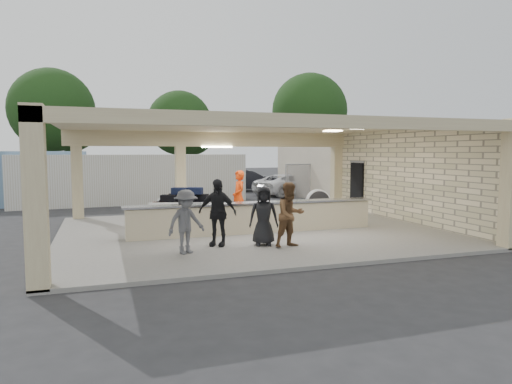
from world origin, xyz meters
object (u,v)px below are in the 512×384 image
object	(u,v)px
car_white_b	(337,179)
car_dark	(248,180)
passenger_b	(217,212)
passenger_a	(290,215)
baggage_handler	(239,197)
container_white	(133,179)
luggage_cart	(184,204)
baggage_counter	(255,217)
drum_fan	(318,202)
car_white_a	(289,184)
passenger_d	(264,216)
passenger_c	(186,222)

from	to	relation	value
car_white_b	car_dark	xyz separation A→B (m)	(-6.21, 1.27, -0.03)
passenger_b	passenger_a	bearing A→B (deg)	10.35
baggage_handler	container_white	size ratio (longest dim) A/B	0.16
luggage_cart	car_white_b	size ratio (longest dim) A/B	0.53
baggage_counter	car_white_b	xyz separation A→B (m)	(11.17, 14.87, 0.17)
passenger_b	container_white	size ratio (longest dim) A/B	0.16
drum_fan	container_white	bearing A→B (deg)	143.04
baggage_handler	car_dark	world-z (taller)	baggage_handler
passenger_a	car_white_b	bearing A→B (deg)	45.88
car_white_a	container_white	xyz separation A→B (m)	(-9.49, -1.65, 0.62)
baggage_counter	container_white	size ratio (longest dim) A/B	0.70
baggage_counter	baggage_handler	distance (m)	1.88
luggage_cart	car_white_b	xyz separation A→B (m)	(13.02, 12.44, -0.05)
baggage_handler	luggage_cart	bearing A→B (deg)	-110.41
luggage_cart	car_white_b	bearing A→B (deg)	63.14
drum_fan	car_white_a	size ratio (longest dim) A/B	0.23
passenger_a	container_white	distance (m)	13.71
luggage_cart	drum_fan	xyz separation A→B (m)	(5.47, 0.34, -0.14)
passenger_b	passenger_d	bearing A→B (deg)	18.42
passenger_a	passenger_d	distance (m)	0.76
baggage_counter	baggage_handler	size ratio (longest dim) A/B	4.28
baggage_handler	passenger_c	distance (m)	4.88
baggage_counter	car_white_a	bearing A→B (deg)	62.79
luggage_cart	car_dark	world-z (taller)	car_dark
luggage_cart	drum_fan	world-z (taller)	luggage_cart
drum_fan	passenger_b	bearing A→B (deg)	-126.37
drum_fan	container_white	distance (m)	10.53
car_white_a	passenger_a	bearing A→B (deg)	133.41
drum_fan	car_white_b	bearing A→B (deg)	71.80
car_dark	passenger_d	bearing A→B (deg)	175.31
car_white_b	car_dark	bearing A→B (deg)	101.47
baggage_counter	drum_fan	xyz separation A→B (m)	(3.62, 2.77, 0.09)
luggage_cart	drum_fan	size ratio (longest dim) A/B	2.40
drum_fan	container_white	size ratio (longest dim) A/B	0.09
car_white_a	baggage_counter	bearing A→B (deg)	128.95
passenger_d	car_dark	size ratio (longest dim) A/B	0.37
baggage_counter	passenger_d	xyz separation A→B (m)	(-0.42, -1.96, 0.33)
luggage_cart	car_white_a	xyz separation A→B (m)	(8.31, 10.13, -0.16)
drum_fan	car_white_b	xyz separation A→B (m)	(7.55, 12.09, 0.09)
passenger_a	passenger_d	xyz separation A→B (m)	(-0.60, 0.46, -0.06)
passenger_a	car_dark	bearing A→B (deg)	63.89
luggage_cart	car_dark	distance (m)	15.30
baggage_handler	passenger_c	xyz separation A→B (m)	(-2.63, -4.11, -0.15)
passenger_a	car_white_a	bearing A→B (deg)	55.59
drum_fan	passenger_c	distance (m)	8.05
car_white_b	car_white_a	bearing A→B (deg)	139.03
passenger_a	passenger_b	bearing A→B (deg)	144.77
passenger_d	drum_fan	bearing A→B (deg)	66.09
luggage_cart	container_white	xyz separation A→B (m)	(-1.18, 8.48, 0.46)
car_white_a	car_dark	bearing A→B (deg)	-1.00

